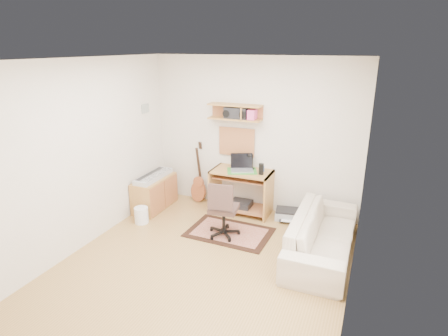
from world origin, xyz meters
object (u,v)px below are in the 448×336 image
at_px(printer, 288,214).
at_px(sofa, 323,228).
at_px(task_chair, 224,208).
at_px(cabinet, 155,193).
at_px(desk, 241,192).

distance_m(printer, sofa, 1.16).
distance_m(task_chair, printer, 1.26).
xyz_separation_m(cabinet, sofa, (2.96, -0.43, 0.11)).
xyz_separation_m(desk, task_chair, (0.05, -0.90, 0.07)).
bearing_deg(printer, sofa, -62.81).
xyz_separation_m(printer, sofa, (0.69, -0.89, 0.30)).
relative_size(cabinet, printer, 2.24).
distance_m(cabinet, sofa, 2.99).
bearing_deg(desk, task_chair, -86.71).
height_order(task_chair, cabinet, task_chair).
xyz_separation_m(task_chair, printer, (0.75, 0.95, -0.36)).
bearing_deg(printer, task_chair, -138.99).
xyz_separation_m(desk, sofa, (1.49, -0.84, 0.01)).
relative_size(cabinet, sofa, 0.46).
xyz_separation_m(cabinet, printer, (2.27, 0.47, -0.19)).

